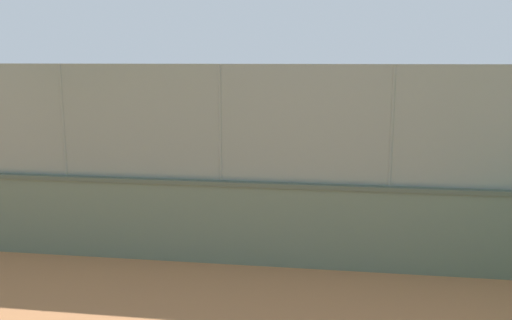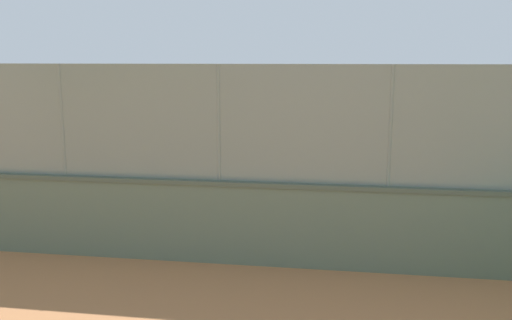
# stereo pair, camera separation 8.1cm
# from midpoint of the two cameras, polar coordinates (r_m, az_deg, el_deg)

# --- Properties ---
(ground_plane) EXTENTS (260.00, 260.00, 0.00)m
(ground_plane) POSITION_cam_midpoint_polar(r_m,az_deg,el_deg) (21.52, 4.57, 0.02)
(ground_plane) COLOR #B27247
(perimeter_wall) EXTENTS (22.55, 0.80, 1.64)m
(perimeter_wall) POSITION_cam_midpoint_polar(r_m,az_deg,el_deg) (10.48, 4.67, -6.73)
(perimeter_wall) COLOR slate
(perimeter_wall) RESTS_ON ground_plane
(fence_panel_on_wall) EXTENTS (22.17, 0.50, 2.20)m
(fence_panel_on_wall) POSITION_cam_midpoint_polar(r_m,az_deg,el_deg) (10.08, 4.83, 3.72)
(fence_panel_on_wall) COLOR gray
(fence_panel_on_wall) RESTS_ON perimeter_wall
(player_crossing_court) EXTENTS (0.99, 0.80, 1.48)m
(player_crossing_court) POSITION_cam_midpoint_polar(r_m,az_deg,el_deg) (21.89, -0.26, 2.53)
(player_crossing_court) COLOR navy
(player_crossing_court) RESTS_ON ground_plane
(player_near_wall_returning) EXTENTS (0.72, 1.02, 1.55)m
(player_near_wall_returning) POSITION_cam_midpoint_polar(r_m,az_deg,el_deg) (15.68, -19.28, -1.17)
(player_near_wall_returning) COLOR #591919
(player_near_wall_returning) RESTS_ON ground_plane
(player_at_service_line) EXTENTS (1.29, 0.79, 1.70)m
(player_at_service_line) POSITION_cam_midpoint_polar(r_m,az_deg,el_deg) (19.67, 13.71, 1.73)
(player_at_service_line) COLOR #591919
(player_at_service_line) RESTS_ON ground_plane
(sports_ball) EXTENTS (0.16, 0.16, 0.16)m
(sports_ball) POSITION_cam_midpoint_polar(r_m,az_deg,el_deg) (21.22, 0.80, 2.77)
(sports_ball) COLOR orange
(courtside_bench) EXTENTS (1.61, 0.41, 0.87)m
(courtside_bench) POSITION_cam_midpoint_polar(r_m,az_deg,el_deg) (12.06, 8.99, -6.30)
(courtside_bench) COLOR gray
(courtside_bench) RESTS_ON ground_plane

